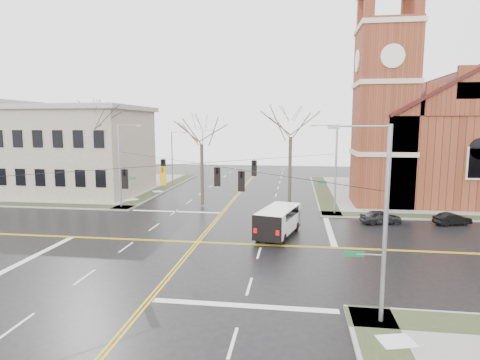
# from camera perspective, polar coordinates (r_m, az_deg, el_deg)

# --- Properties ---
(ground) EXTENTS (120.00, 120.00, 0.00)m
(ground) POSITION_cam_1_polar(r_m,az_deg,el_deg) (31.87, -6.04, -8.78)
(ground) COLOR black
(ground) RESTS_ON ground
(sidewalks) EXTENTS (80.00, 80.00, 0.17)m
(sidewalks) POSITION_cam_1_polar(r_m,az_deg,el_deg) (31.84, -6.04, -8.65)
(sidewalks) COLOR gray
(sidewalks) RESTS_ON ground
(road_markings) EXTENTS (100.00, 100.00, 0.01)m
(road_markings) POSITION_cam_1_polar(r_m,az_deg,el_deg) (31.86, -6.04, -8.77)
(road_markings) COLOR gold
(road_markings) RESTS_ON ground
(church) EXTENTS (24.28, 27.48, 27.50)m
(church) POSITION_cam_1_polar(r_m,az_deg,el_deg) (57.06, 25.77, 6.43)
(church) COLOR maroon
(church) RESTS_ON ground
(civic_building_a) EXTENTS (18.00, 14.00, 11.00)m
(civic_building_a) POSITION_cam_1_polar(r_m,az_deg,el_deg) (57.82, -22.77, 3.70)
(civic_building_a) COLOR gray
(civic_building_a) RESTS_ON ground
(signal_pole_ne) EXTENTS (2.75, 0.22, 9.00)m
(signal_pole_ne) POSITION_cam_1_polar(r_m,az_deg,el_deg) (41.49, 13.24, 1.92)
(signal_pole_ne) COLOR gray
(signal_pole_ne) RESTS_ON ground
(signal_pole_nw) EXTENTS (2.75, 0.22, 9.00)m
(signal_pole_nw) POSITION_cam_1_polar(r_m,az_deg,el_deg) (45.39, -16.57, 2.30)
(signal_pole_nw) COLOR gray
(signal_pole_nw) RESTS_ON ground
(signal_pole_se) EXTENTS (2.75, 0.22, 9.00)m
(signal_pole_se) POSITION_cam_1_polar(r_m,az_deg,el_deg) (18.96, 19.50, -5.27)
(signal_pole_se) COLOR gray
(signal_pole_se) RESTS_ON ground
(span_wires) EXTENTS (23.02, 23.02, 0.03)m
(span_wires) POSITION_cam_1_polar(r_m,az_deg,el_deg) (30.67, -6.21, 2.39)
(span_wires) COLOR black
(span_wires) RESTS_ON ground
(traffic_signals) EXTENTS (8.21, 8.26, 1.30)m
(traffic_signals) POSITION_cam_1_polar(r_m,az_deg,el_deg) (30.11, -6.50, 0.84)
(traffic_signals) COLOR black
(traffic_signals) RESTS_ON ground
(streetlight_north_a) EXTENTS (2.30, 0.20, 8.00)m
(streetlight_north_a) POSITION_cam_1_polar(r_m,az_deg,el_deg) (60.57, -9.50, 3.39)
(streetlight_north_a) COLOR gray
(streetlight_north_a) RESTS_ON ground
(streetlight_north_b) EXTENTS (2.30, 0.20, 8.00)m
(streetlight_north_b) POSITION_cam_1_polar(r_m,az_deg,el_deg) (79.83, -5.20, 4.53)
(streetlight_north_b) COLOR gray
(streetlight_north_b) RESTS_ON ground
(cargo_van) EXTENTS (3.76, 6.45, 2.31)m
(cargo_van) POSITION_cam_1_polar(r_m,az_deg,el_deg) (33.40, 5.56, -5.56)
(cargo_van) COLOR white
(cargo_van) RESTS_ON ground
(parked_car_a) EXTENTS (3.95, 2.27, 1.26)m
(parked_car_a) POSITION_cam_1_polar(r_m,az_deg,el_deg) (39.45, 19.37, -4.98)
(parked_car_a) COLOR black
(parked_car_a) RESTS_ON ground
(parked_car_b) EXTENTS (3.55, 2.19, 1.11)m
(parked_car_b) POSITION_cam_1_polar(r_m,az_deg,el_deg) (41.63, 27.96, -4.92)
(parked_car_b) COLOR black
(parked_car_b) RESTS_ON ground
(tree_nw_far) EXTENTS (4.00, 4.00, 12.75)m
(tree_nw_far) POSITION_cam_1_polar(r_m,az_deg,el_deg) (48.20, -19.17, 7.57)
(tree_nw_far) COLOR #382D23
(tree_nw_far) RESTS_ON ground
(tree_nw_near) EXTENTS (4.00, 4.00, 10.23)m
(tree_nw_near) POSITION_cam_1_polar(r_m,az_deg,el_deg) (44.49, -5.49, 5.68)
(tree_nw_near) COLOR #382D23
(tree_nw_near) RESTS_ON ground
(tree_ne) EXTENTS (4.00, 4.00, 11.50)m
(tree_ne) POSITION_cam_1_polar(r_m,az_deg,el_deg) (43.01, 7.21, 6.78)
(tree_ne) COLOR #382D23
(tree_ne) RESTS_ON ground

